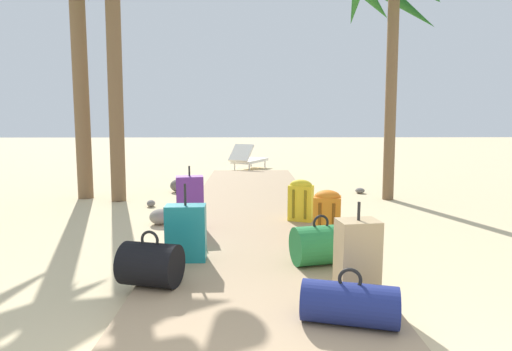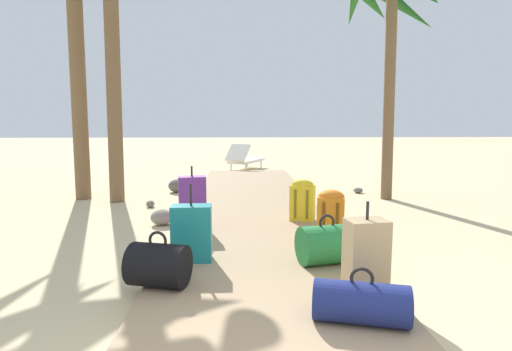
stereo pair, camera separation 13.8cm
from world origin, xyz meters
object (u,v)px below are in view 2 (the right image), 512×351
Objects in this scene: suitcase_purple at (192,203)px; lounge_chair at (244,159)px; suitcase_tan at (366,256)px; duffel_bag_green at (326,244)px; backpack_yellow at (302,199)px; suitcase_teal at (192,233)px; backpack_orange at (331,214)px; duffel_bag_navy at (361,303)px; palm_tree_far_right at (394,6)px; duffel_bag_black at (158,265)px.

suitcase_purple reaches higher than lounge_chair.
suitcase_tan is 0.71m from duffel_bag_green.
suitcase_teal is at bearing -129.95° from backpack_yellow.
suitcase_purple is (-1.66, 0.58, 0.03)m from backpack_orange.
duffel_bag_navy is at bearing -90.40° from duffel_bag_green.
suitcase_teal is 5.80m from palm_tree_far_right.
duffel_bag_black is at bearing -161.96° from duffel_bag_green.
suitcase_purple is 1.86m from duffel_bag_black.
backpack_yellow is at bearing -133.43° from palm_tree_far_right.
suitcase_teal reaches higher than lounge_chair.
suitcase_purple is at bearing -165.01° from backpack_yellow.
palm_tree_far_right reaches higher than suitcase_tan.
backpack_yellow is 0.13× the size of palm_tree_far_right.
palm_tree_far_right is 2.63× the size of lounge_chair.
backpack_yellow is 0.83× the size of duffel_bag_navy.
suitcase_purple is 1.48× the size of duffel_bag_black.
suitcase_teal is 1.33m from duffel_bag_green.
duffel_bag_black is at bearing -92.37° from suitcase_purple.
duffel_bag_black is (-1.52, 0.70, 0.04)m from duffel_bag_navy.
backpack_yellow is 4.17m from palm_tree_far_right.
suitcase_tan is 1.72m from duffel_bag_black.
lounge_chair is (-0.70, 9.58, 0.10)m from duffel_bag_navy.
suitcase_tan is 0.46× the size of lounge_chair.
duffel_bag_green is at bearing 18.04° from duffel_bag_black.
backpack_orange is 0.36× the size of lounge_chair.
backpack_yellow reaches higher than duffel_bag_black.
backpack_orange is 2.16m from duffel_bag_black.
backpack_yellow is at bearing 55.26° from duffel_bag_black.
suitcase_purple is at bearing 160.91° from backpack_orange.
backpack_orange reaches higher than duffel_bag_navy.
suitcase_teal is at bearing -83.91° from suitcase_purple.
suitcase_tan reaches higher than duffel_bag_green.
suitcase_teal is 1.71m from suitcase_tan.
suitcase_teal is at bearing 134.65° from duffel_bag_navy.
suitcase_tan reaches higher than duffel_bag_navy.
lounge_chair is at bearing 83.96° from suitcase_purple.
backpack_orange is at bearing 83.67° from duffel_bag_navy.
backpack_orange is 4.64m from palm_tree_far_right.
suitcase_teal is at bearing -131.93° from palm_tree_far_right.
suitcase_teal is at bearing -157.31° from backpack_orange.
duffel_bag_black is 1.61m from duffel_bag_green.
palm_tree_far_right reaches higher than duffel_bag_navy.
duffel_bag_navy is at bearing -109.85° from suitcase_tan.
suitcase_tan is (1.50, -0.82, 0.02)m from suitcase_teal.
suitcase_purple reaches higher than duffel_bag_navy.
duffel_bag_black is (-1.74, -1.27, -0.13)m from backpack_orange.
duffel_bag_green is (-0.21, -0.78, -0.12)m from backpack_orange.
backpack_orange is 7.66m from lounge_chair.
palm_tree_far_right reaches higher than lounge_chair.
lounge_chair is (-0.89, 9.06, -0.06)m from suitcase_tan.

